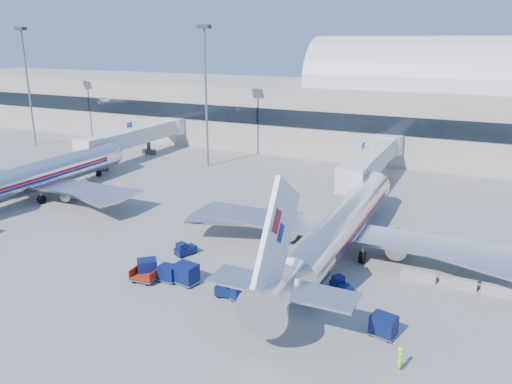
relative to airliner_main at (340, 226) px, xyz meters
The scene contains 21 objects.
ground 11.35m from the airliner_main, 155.75° to the right, with size 260.00×260.00×0.00m, color gray.
terminal 56.80m from the airliner_main, 114.64° to the left, with size 170.00×28.15×21.00m.
airliner_main is the anchor object (origin of this frame).
airliner_mid 42.00m from the airliner_main, behind, with size 32.00×37.26×12.07m.
jetbridge_near 26.43m from the airliner_main, 95.22° to the left, with size 4.40×27.50×6.25m.
jetbridge_mid 51.62m from the airliner_main, 149.36° to the left, with size 4.40×27.50×6.25m.
mast_far_west 75.44m from the airliner_main, 159.99° to the left, with size 2.00×1.20×22.60m.
mast_west 41.12m from the airliner_main, 139.64° to the left, with size 2.00×1.20×22.60m.
barrier_near 8.74m from the airliner_main, 17.39° to the right, with size 3.00×0.55×0.90m, color #9E9E96.
barrier_mid 11.84m from the airliner_main, 12.50° to the right, with size 3.00×0.55×0.90m, color #9E9E96.
barrier_far 15.02m from the airliner_main, ahead, with size 3.00×0.55×0.90m, color #9E9E96.
tug_lead 13.68m from the airliner_main, 115.42° to the right, with size 2.58×1.52×1.59m.
tug_right 8.15m from the airliner_main, 72.56° to the right, with size 2.22×1.99×1.31m.
tug_left 15.44m from the airliner_main, 153.85° to the right, with size 1.80×2.35×1.37m.
cart_train_a 15.78m from the airliner_main, 131.14° to the right, with size 2.29×1.88×1.84m.
cart_train_b 17.12m from the airliner_main, 134.80° to the right, with size 1.70×1.31×1.48m.
cart_train_c 18.77m from the airliner_main, 139.90° to the right, with size 2.28×2.23×1.60m.
cart_solo_near 13.34m from the airliner_main, 109.02° to the right, with size 2.38×2.09×1.75m.
cart_solo_far 14.51m from the airliner_main, 61.06° to the right, with size 2.11×1.77×1.63m.
cart_open_red 19.21m from the airliner_main, 136.54° to the right, with size 2.25×1.66×0.57m.
ramp_worker 18.41m from the airliner_main, 61.56° to the right, with size 0.63×0.41×1.73m, color #B8FB1A.
Camera 1 is at (21.99, -40.33, 20.59)m, focal length 35.00 mm.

